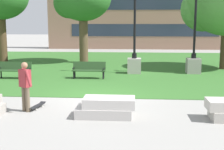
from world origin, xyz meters
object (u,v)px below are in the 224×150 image
at_px(concrete_block_left, 106,107).
at_px(lamp_post_right, 134,56).
at_px(park_bench_near_left, 15,69).
at_px(park_bench_far_left, 89,69).
at_px(skateboard, 37,106).
at_px(person_skateboarder, 25,84).
at_px(lamp_post_center, 194,56).

xyz_separation_m(concrete_block_left, lamp_post_right, (0.87, 8.90, 0.76)).
relative_size(park_bench_near_left, park_bench_far_left, 1.00).
height_order(concrete_block_left, lamp_post_right, lamp_post_right).
height_order(park_bench_near_left, park_bench_far_left, same).
relative_size(skateboard, park_bench_far_left, 0.58).
bearing_deg(lamp_post_right, park_bench_near_left, -160.94).
height_order(person_skateboarder, lamp_post_right, lamp_post_right).
bearing_deg(concrete_block_left, park_bench_near_left, 130.34).
relative_size(skateboard, lamp_post_center, 0.20).
bearing_deg(skateboard, park_bench_near_left, 117.76).
relative_size(concrete_block_left, skateboard, 1.83).
xyz_separation_m(lamp_post_right, lamp_post_center, (3.55, 0.25, 0.02)).
distance_m(concrete_block_left, lamp_post_right, 8.98).
distance_m(park_bench_near_left, lamp_post_right, 6.91).
distance_m(park_bench_far_left, lamp_post_right, 3.18).
bearing_deg(park_bench_near_left, concrete_block_left, -49.66).
distance_m(concrete_block_left, park_bench_near_left, 8.73).
distance_m(person_skateboarder, lamp_post_center, 11.33).
bearing_deg(park_bench_near_left, park_bench_far_left, 4.22).
relative_size(concrete_block_left, lamp_post_center, 0.36).
distance_m(person_skateboarder, skateboard, 0.99).
height_order(park_bench_near_left, lamp_post_right, lamp_post_right).
xyz_separation_m(park_bench_far_left, lamp_post_right, (2.46, 1.95, 0.53)).
bearing_deg(lamp_post_center, skateboard, -129.93).
xyz_separation_m(skateboard, lamp_post_right, (3.44, 8.10, 0.98)).
height_order(person_skateboarder, park_bench_near_left, person_skateboarder).
xyz_separation_m(person_skateboarder, skateboard, (0.25, 0.38, -0.88)).
height_order(concrete_block_left, skateboard, concrete_block_left).
relative_size(person_skateboarder, skateboard, 1.65).
bearing_deg(park_bench_far_left, skateboard, -99.07).
bearing_deg(person_skateboarder, lamp_post_right, 66.50).
xyz_separation_m(skateboard, park_bench_near_left, (-3.08, 5.85, 0.45)).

